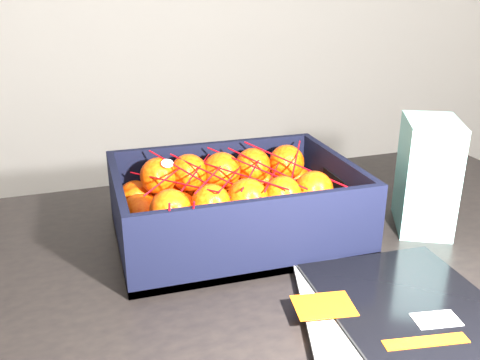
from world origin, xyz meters
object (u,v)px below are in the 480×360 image
object	(u,v)px
produce_crate	(235,214)
retail_carton	(427,175)
magazine_stack	(399,315)
table	(298,310)

from	to	relation	value
produce_crate	retail_carton	size ratio (longest dim) A/B	2.02
magazine_stack	produce_crate	world-z (taller)	produce_crate
magazine_stack	retail_carton	size ratio (longest dim) A/B	1.72
produce_crate	retail_carton	xyz separation A→B (m)	(0.32, -0.06, 0.06)
magazine_stack	table	bearing A→B (deg)	105.86
table	produce_crate	xyz separation A→B (m)	(-0.08, 0.10, 0.14)
magazine_stack	retail_carton	bearing A→B (deg)	50.19
produce_crate	magazine_stack	bearing A→B (deg)	-66.05
magazine_stack	produce_crate	size ratio (longest dim) A/B	0.85
retail_carton	magazine_stack	bearing A→B (deg)	-103.90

